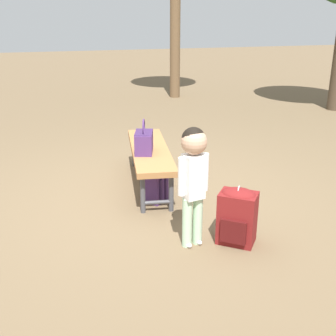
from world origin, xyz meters
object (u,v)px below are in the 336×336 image
object	(u,v)px
park_bench	(150,152)
child_standing	(193,169)
handbag	(144,141)
backpack_large	(237,215)
backpack_small	(157,186)

from	to	relation	value
park_bench	child_standing	xyz separation A→B (m)	(1.39, -0.01, 0.29)
handbag	backpack_large	bearing A→B (deg)	19.66
backpack_small	backpack_large	bearing A→B (deg)	22.59
handbag	backpack_small	size ratio (longest dim) A/B	1.05
handbag	backpack_large	distance (m)	1.43
backpack_large	backpack_small	bearing A→B (deg)	-157.41
handbag	backpack_small	distance (m)	0.51
backpack_large	backpack_small	world-z (taller)	backpack_large
backpack_large	backpack_small	size ratio (longest dim) A/B	1.49
handbag	park_bench	bearing A→B (deg)	145.70
child_standing	backpack_small	distance (m)	1.06
park_bench	backpack_large	size ratio (longest dim) A/B	3.16
backpack_large	park_bench	bearing A→B (deg)	-165.88
park_bench	handbag	world-z (taller)	handbag
backpack_small	child_standing	bearing A→B (deg)	2.65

